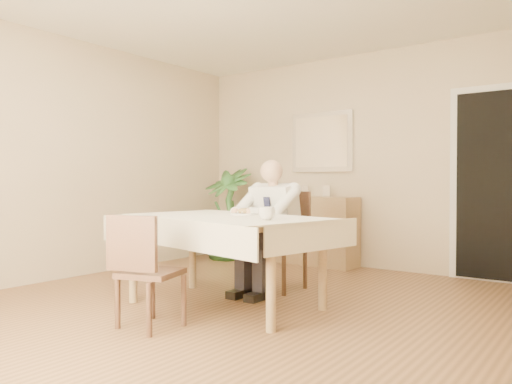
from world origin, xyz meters
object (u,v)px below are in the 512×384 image
Objects in this scene: seated_man at (266,219)px; chair_near at (143,266)px; dining_table at (225,226)px; chair_far at (283,233)px; coffee_mug at (267,214)px; potted_palm at (228,213)px; sideboard at (316,231)px.

chair_near is at bearing -91.41° from seated_man.
chair_far is at bearing 102.04° from dining_table.
coffee_mug is (0.53, -1.04, 0.27)m from chair_far.
sideboard is at bearing 13.18° from potted_palm.
sideboard is (-0.39, 3.14, -0.02)m from chair_near.
chair_far is 1.74m from chair_near.
coffee_mug reaches higher than chair_near.
dining_table is 2.34m from sideboard.
chair_far is at bearing 71.30° from chair_near.
seated_man is 2.15m from potted_palm.
chair_near reaches higher than dining_table.
dining_table is 0.59m from seated_man.
dining_table is at bearing -90.00° from seated_man.
potted_palm is at bearing -163.23° from sideboard.
dining_table is 0.57m from coffee_mug.
sideboard reaches higher than dining_table.
dining_table is at bearing 164.13° from coffee_mug.
chair_far is at bearing 117.13° from coffee_mug.
seated_man reaches higher than dining_table.
dining_table is 2.58m from potted_palm.
chair_near is 3.17m from sideboard.
coffee_mug is at bearing -3.84° from dining_table.
sideboard reaches higher than chair_near.
dining_table is 15.52× the size of coffee_mug.
chair_far is 0.77× the size of potted_palm.
chair_far reaches higher than chair_near.
potted_palm is at bearing 134.95° from coffee_mug.
potted_palm reaches higher than dining_table.
chair_far is 0.76× the size of seated_man.
seated_man reaches higher than chair_near.
potted_palm reaches higher than coffee_mug.
chair_near is at bearing -79.35° from sideboard.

